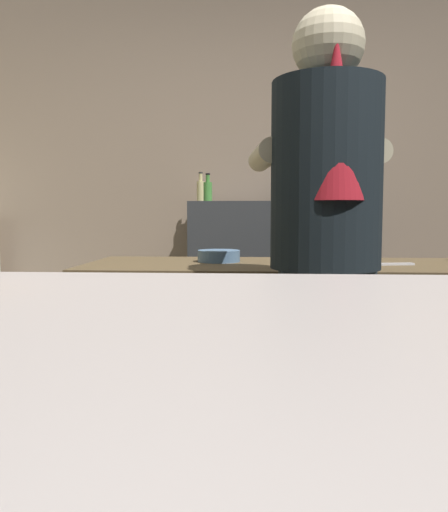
{
  "coord_description": "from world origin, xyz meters",
  "views": [
    {
      "loc": [
        -0.02,
        -1.44,
        1.1
      ],
      "look_at": [
        -0.06,
        -0.75,
        1.04
      ],
      "focal_mm": 36.08,
      "sensor_mm": 36.0,
      "label": 1
    }
  ],
  "objects_px": {
    "bartender": "(325,247)",
    "mixing_bowl": "(219,256)",
    "chefs_knife": "(384,264)",
    "bottle_vinegar": "(275,188)",
    "bottle_olive_oil": "(201,190)",
    "bottle_soy": "(208,191)"
  },
  "relations": [
    {
      "from": "mixing_bowl",
      "to": "bottle_soy",
      "type": "xyz_separation_m",
      "value": [
        -0.15,
        1.18,
        0.32
      ]
    },
    {
      "from": "bottle_vinegar",
      "to": "bottle_olive_oil",
      "type": "bearing_deg",
      "value": -179.09
    },
    {
      "from": "bottle_soy",
      "to": "mixing_bowl",
      "type": "bearing_deg",
      "value": -82.53
    },
    {
      "from": "mixing_bowl",
      "to": "chefs_knife",
      "type": "distance_m",
      "value": 0.66
    },
    {
      "from": "bartender",
      "to": "bottle_olive_oil",
      "type": "xyz_separation_m",
      "value": [
        -0.58,
        1.83,
        0.26
      ]
    },
    {
      "from": "bartender",
      "to": "bottle_olive_oil",
      "type": "relative_size",
      "value": 8.7
    },
    {
      "from": "chefs_knife",
      "to": "bottle_olive_oil",
      "type": "distance_m",
      "value": 1.7
    },
    {
      "from": "mixing_bowl",
      "to": "bottle_olive_oil",
      "type": "height_order",
      "value": "bottle_olive_oil"
    },
    {
      "from": "bartender",
      "to": "bottle_vinegar",
      "type": "relative_size",
      "value": 7.56
    },
    {
      "from": "bartender",
      "to": "mixing_bowl",
      "type": "relative_size",
      "value": 9.81
    },
    {
      "from": "chefs_knife",
      "to": "bottle_vinegar",
      "type": "height_order",
      "value": "bottle_vinegar"
    },
    {
      "from": "chefs_knife",
      "to": "bottle_vinegar",
      "type": "xyz_separation_m",
      "value": [
        -0.37,
        1.43,
        0.36
      ]
    },
    {
      "from": "bottle_soy",
      "to": "bartender",
      "type": "bearing_deg",
      "value": -72.78
    },
    {
      "from": "bottle_olive_oil",
      "to": "mixing_bowl",
      "type": "bearing_deg",
      "value": -80.73
    },
    {
      "from": "bottle_vinegar",
      "to": "bottle_soy",
      "type": "xyz_separation_m",
      "value": [
        -0.44,
        -0.15,
        -0.02
      ]
    },
    {
      "from": "bartender",
      "to": "chefs_knife",
      "type": "bearing_deg",
      "value": -40.98
    },
    {
      "from": "bartender",
      "to": "bottle_vinegar",
      "type": "xyz_separation_m",
      "value": [
        -0.09,
        1.84,
        0.27
      ]
    },
    {
      "from": "chefs_knife",
      "to": "bottle_vinegar",
      "type": "distance_m",
      "value": 1.52
    },
    {
      "from": "chefs_knife",
      "to": "bottle_vinegar",
      "type": "relative_size",
      "value": 1.05
    },
    {
      "from": "mixing_bowl",
      "to": "bottle_olive_oil",
      "type": "distance_m",
      "value": 1.38
    },
    {
      "from": "bartender",
      "to": "bottle_soy",
      "type": "bearing_deg",
      "value": 10.79
    },
    {
      "from": "mixing_bowl",
      "to": "bottle_soy",
      "type": "bearing_deg",
      "value": 97.47
    }
  ]
}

